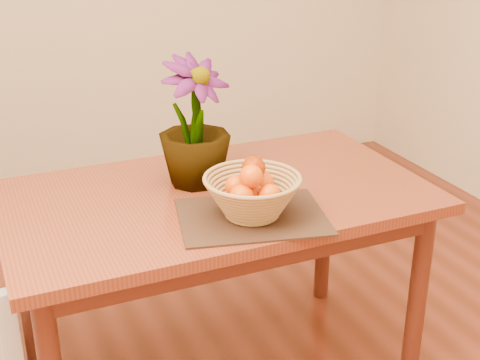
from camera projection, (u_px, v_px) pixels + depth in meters
name	position (u px, v px, depth m)	size (l,w,h in m)	color
table	(217.00, 216.00, 2.25)	(1.40, 0.80, 0.75)	maroon
placemat	(252.00, 217.00, 2.03)	(0.44, 0.33, 0.01)	#361C13
wicker_basket	(252.00, 198.00, 2.01)	(0.30, 0.30, 0.12)	#A97746
orange_pile	(253.00, 182.00, 1.99)	(0.17, 0.17, 0.13)	#F66504
potted_plant	(194.00, 122.00, 2.20)	(0.24, 0.24, 0.43)	#154714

